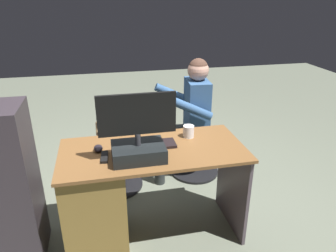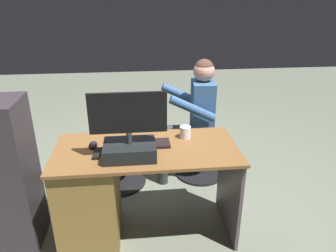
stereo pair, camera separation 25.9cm
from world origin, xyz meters
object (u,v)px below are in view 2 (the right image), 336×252
(keyboard, at_px, (140,144))
(cup, at_px, (185,132))
(desk, at_px, (102,192))
(visitor_chair, at_px, (200,151))
(office_chair_teddy, at_px, (117,160))
(monitor, at_px, (129,139))
(teddy_bear, at_px, (114,124))
(person, at_px, (193,111))
(tv_remote, at_px, (97,153))
(computer_mouse, at_px, (93,145))

(keyboard, relative_size, cup, 4.69)
(desk, xyz_separation_m, visitor_chair, (-0.90, -0.80, -0.13))
(cup, height_order, office_chair_teddy, cup)
(monitor, distance_m, office_chair_teddy, 1.04)
(teddy_bear, bearing_deg, monitor, 100.08)
(visitor_chair, bearing_deg, person, 4.78)
(tv_remote, relative_size, teddy_bear, 0.40)
(cup, bearing_deg, office_chair_teddy, -46.43)
(visitor_chair, bearing_deg, teddy_bear, 3.91)
(monitor, height_order, computer_mouse, monitor)
(computer_mouse, relative_size, cup, 1.07)
(keyboard, xyz_separation_m, computer_mouse, (0.33, -0.01, 0.01))
(cup, xyz_separation_m, teddy_bear, (0.56, -0.60, -0.16))
(desk, height_order, cup, cup)
(tv_remote, relative_size, visitor_chair, 0.31)
(desk, xyz_separation_m, computer_mouse, (0.04, -0.06, 0.36))
(desk, distance_m, keyboard, 0.46)
(office_chair_teddy, bearing_deg, monitor, 100.23)
(office_chair_teddy, distance_m, teddy_bear, 0.37)
(tv_remote, bearing_deg, keyboard, -155.59)
(desk, distance_m, person, 1.17)
(teddy_bear, bearing_deg, keyboard, 107.67)
(keyboard, height_order, visitor_chair, keyboard)
(monitor, xyz_separation_m, keyboard, (-0.07, -0.15, -0.12))
(computer_mouse, bearing_deg, person, -139.17)
(monitor, xyz_separation_m, computer_mouse, (0.26, -0.16, -0.11))
(monitor, height_order, office_chair_teddy, monitor)
(office_chair_teddy, bearing_deg, computer_mouse, 80.96)
(computer_mouse, distance_m, tv_remote, 0.12)
(keyboard, distance_m, visitor_chair, 1.08)
(office_chair_teddy, height_order, person, person)
(monitor, relative_size, teddy_bear, 1.31)
(monitor, relative_size, keyboard, 1.17)
(tv_remote, height_order, person, person)
(desk, bearing_deg, person, -135.76)
(computer_mouse, relative_size, person, 0.08)
(teddy_bear, bearing_deg, office_chair_teddy, 90.00)
(visitor_chair, distance_m, person, 0.44)
(person, bearing_deg, tv_remote, 46.38)
(monitor, relative_size, visitor_chair, 1.02)
(desk, relative_size, keyboard, 3.05)
(desk, height_order, person, person)
(office_chair_teddy, xyz_separation_m, teddy_bear, (0.00, -0.01, 0.37))
(tv_remote, height_order, office_chair_teddy, tv_remote)
(person, bearing_deg, computer_mouse, 40.83)
(tv_remote, xyz_separation_m, office_chair_teddy, (-0.07, -0.79, -0.49))
(teddy_bear, distance_m, person, 0.75)
(teddy_bear, bearing_deg, desk, 84.52)
(monitor, relative_size, cup, 5.49)
(desk, xyz_separation_m, tv_remote, (-0.00, 0.06, 0.35))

